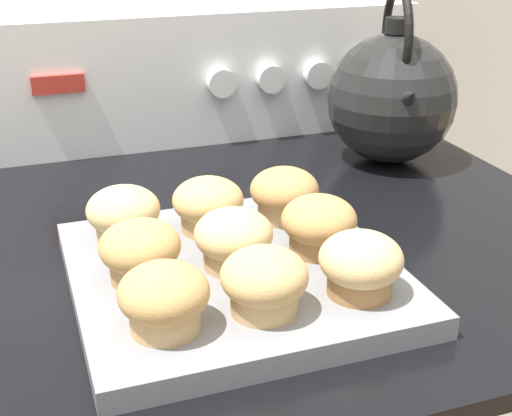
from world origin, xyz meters
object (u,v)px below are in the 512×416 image
muffin_r0_c0 (164,298)px  muffin_r1_c2 (319,224)px  muffin_pan (234,275)px  muffin_r1_c1 (234,239)px  muffin_r0_c1 (264,281)px  muffin_r2_c1 (208,205)px  muffin_r2_c2 (284,194)px  muffin_r2_c0 (124,214)px  muffin_r1_c0 (140,251)px  tea_kettle (392,96)px  muffin_r0_c2 (361,264)px

muffin_r0_c0 → muffin_r1_c2: bearing=26.5°
muffin_pan → muffin_r1_c1: bearing=-94.4°
muffin_r0_c1 → muffin_r2_c1: bearing=90.0°
muffin_r1_c1 → muffin_r2_c2: 0.12m
muffin_pan → muffin_r2_c0: bearing=134.7°
muffin_r1_c0 → muffin_r1_c1: 0.09m
muffin_pan → muffin_r2_c1: (-0.00, 0.08, 0.04)m
muffin_r1_c2 → muffin_r2_c1: 0.12m
muffin_r2_c1 → tea_kettle: 0.36m
muffin_r1_c0 → muffin_r1_c1: bearing=-2.5°
muffin_r1_c0 → muffin_r2_c0: bearing=90.2°
tea_kettle → muffin_r2_c2: bearing=-141.5°
muffin_r2_c2 → muffin_r1_c1: bearing=-134.6°
muffin_r1_c1 → muffin_r2_c2: same height
muffin_r0_c0 → muffin_r0_c1: size_ratio=1.00×
muffin_pan → muffin_r2_c0: 0.13m
muffin_r0_c2 → tea_kettle: tea_kettle is taller
muffin_r0_c1 → muffin_r1_c0: 0.12m
muffin_r2_c0 → muffin_r2_c2: bearing=-1.3°
muffin_r1_c0 → muffin_r1_c2: same height
muffin_r0_c2 → muffin_r2_c0: size_ratio=1.00×
muffin_r0_c2 → muffin_r2_c1: (-0.09, 0.17, 0.00)m
muffin_r1_c2 → muffin_r2_c0: bearing=153.5°
tea_kettle → muffin_r2_c0: bearing=-156.0°
muffin_r1_c2 → muffin_r2_c2: same height
muffin_r1_c0 → tea_kettle: (0.40, 0.26, 0.04)m
muffin_r1_c2 → muffin_r0_c1: bearing=-135.3°
muffin_pan → muffin_r2_c2: bearing=44.9°
muffin_r2_c2 → muffin_r2_c0: bearing=178.7°
muffin_r0_c1 → muffin_r1_c0: (-0.09, 0.09, 0.00)m
muffin_r2_c0 → muffin_r0_c1: bearing=-63.6°
muffin_pan → tea_kettle: (0.31, 0.26, 0.08)m
muffin_r0_c0 → tea_kettle: (0.39, 0.35, 0.04)m
muffin_r0_c0 → muffin_r2_c1: bearing=63.4°
muffin_r0_c2 → muffin_r2_c2: (-0.00, 0.17, 0.00)m
muffin_r0_c1 → tea_kettle: tea_kettle is taller
muffin_r0_c1 → muffin_r1_c2: bearing=44.7°
muffin_r2_c0 → tea_kettle: (0.40, 0.18, 0.04)m
muffin_pan → muffin_r1_c2: muffin_r1_c2 is taller
muffin_r0_c2 → muffin_r1_c0: (-0.17, 0.09, 0.00)m
tea_kettle → muffin_r1_c1: bearing=-139.5°
muffin_r0_c0 → muffin_r1_c2: same height
muffin_r1_c0 → muffin_r2_c1: same height
muffin_r1_c0 → tea_kettle: size_ratio=0.31×
muffin_r1_c2 → muffin_r2_c2: size_ratio=1.00×
muffin_r1_c0 → muffin_r2_c1: bearing=43.3°
muffin_pan → muffin_r0_c0: 0.12m
muffin_r0_c0 → tea_kettle: 0.53m
muffin_r1_c1 → muffin_r2_c0: 0.12m
muffin_r0_c0 → muffin_r0_c2: (0.17, -0.00, 0.00)m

